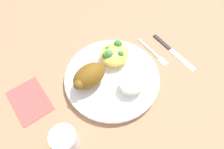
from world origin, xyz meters
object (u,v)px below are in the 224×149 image
Objects in this scene: knife at (170,49)px; plate at (112,78)px; roasted_chicken at (89,76)px; rice_pile at (132,84)px; mac_cheese_with_broccoli at (114,54)px; fork at (154,53)px; water_glass at (65,141)px; napkin at (30,101)px.

plate is at bearing -9.88° from knife.
roasted_chicken is 0.13m from rice_pile.
mac_cheese_with_broccoli reaches higher than fork.
knife is (-0.24, 0.04, -0.01)m from plate.
water_glass is 0.19m from napkin.
napkin is at bearing -17.35° from knife.
plate reaches higher than napkin.
rice_pile is 0.22m from knife.
plate is at bearing 44.04° from mac_cheese_with_broccoli.
napkin is (0.24, -0.11, -0.01)m from plate.
water_glass is at bearing 4.65° from knife.
napkin is at bearing -24.21° from plate.
roasted_chicken is at bearing 9.01° from mac_cheese_with_broccoli.
plate is at bearing -5.06° from fork.
fork is at bearing 169.16° from roasted_chicken.
rice_pile reaches higher than plate.
rice_pile is 0.58× the size of fork.
rice_pile is 0.43× the size of knife.
roasted_chicken is 0.20m from napkin.
knife reaches higher than fork.
knife is 0.46m from water_glass.
mac_cheese_with_broccoli is at bearing -26.82° from fork.
fork is (-0.13, 0.06, -0.04)m from mac_cheese_with_broccoli.
rice_pile is (-0.02, 0.07, 0.03)m from plate.
rice_pile is 0.93× the size of water_glass.
knife is at bearing -173.21° from rice_pile.
roasted_chicken is 0.19m from water_glass.
knife is at bearing 162.65° from napkin.
napkin is (0.29, -0.06, -0.04)m from mac_cheese_with_broccoli.
roasted_chicken is at bearing -145.58° from water_glass.
plate is 3.67× the size of rice_pile.
rice_pile is at bearing 75.15° from mac_cheese_with_broccoli.
napkin is (0.26, -0.17, -0.04)m from rice_pile.
plate is at bearing 155.79° from napkin.
fork is 1.04× the size of napkin.
mac_cheese_with_broccoli is 0.67× the size of fork.
mac_cheese_with_broccoli is 0.21m from knife.
mac_cheese_with_broccoli is 0.50× the size of knife.
knife is at bearing 170.12° from plate.
knife is (-0.19, 0.09, -0.04)m from mac_cheese_with_broccoli.
fork is 0.43m from napkin.
knife is at bearing 166.54° from roasted_chicken.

